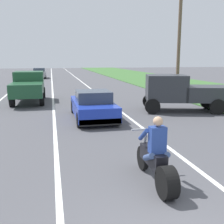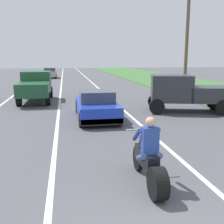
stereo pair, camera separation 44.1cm
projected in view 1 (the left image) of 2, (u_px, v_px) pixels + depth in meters
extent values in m
cube|color=white|center=(7.00, 95.00, 21.93)|extent=(0.14, 120.00, 0.01)
cube|color=white|center=(95.00, 92.00, 23.46)|extent=(0.14, 120.00, 0.01)
cube|color=white|center=(53.00, 93.00, 22.69)|extent=(0.14, 120.00, 0.01)
cube|color=#3D6B33|center=(202.00, 89.00, 25.59)|extent=(10.00, 120.00, 0.06)
cylinder|color=black|center=(167.00, 183.00, 5.64)|extent=(0.28, 0.69, 0.69)
cylinder|color=black|center=(143.00, 158.00, 7.13)|extent=(0.12, 0.63, 0.63)
cube|color=black|center=(153.00, 157.00, 6.37)|extent=(0.28, 1.10, 0.36)
cylinder|color=#B2B2B7|center=(144.00, 145.00, 6.98)|extent=(0.08, 0.36, 0.73)
cylinder|color=#A5A5AA|center=(145.00, 129.00, 6.88)|extent=(0.70, 0.05, 0.05)
cube|color=navy|center=(157.00, 140.00, 6.06)|extent=(0.36, 0.24, 0.60)
sphere|color=tan|center=(158.00, 121.00, 5.98)|extent=(0.22, 0.22, 0.22)
cylinder|color=#384C7A|center=(149.00, 157.00, 6.13)|extent=(0.14, 0.47, 0.32)
cylinder|color=navy|center=(144.00, 135.00, 6.29)|extent=(0.10, 0.51, 0.40)
cylinder|color=#384C7A|center=(164.00, 156.00, 6.21)|extent=(0.14, 0.47, 0.32)
cylinder|color=navy|center=(161.00, 133.00, 6.39)|extent=(0.10, 0.51, 0.40)
cube|color=#1E38B2|center=(93.00, 108.00, 13.15)|extent=(1.80, 4.30, 0.64)
cube|color=#333D4C|center=(93.00, 96.00, 12.85)|extent=(1.56, 1.70, 0.52)
cube|color=black|center=(100.00, 122.00, 11.24)|extent=(1.76, 0.20, 0.28)
cylinder|color=black|center=(74.00, 107.00, 14.56)|extent=(0.24, 0.64, 0.64)
cylinder|color=black|center=(103.00, 106.00, 14.90)|extent=(0.24, 0.64, 0.64)
cylinder|color=black|center=(80.00, 120.00, 11.49)|extent=(0.24, 0.64, 0.64)
cylinder|color=black|center=(117.00, 118.00, 11.83)|extent=(0.24, 0.64, 0.64)
cube|color=#1E4C2D|center=(29.00, 82.00, 18.82)|extent=(1.90, 2.10, 1.40)
cube|color=#333D4C|center=(29.00, 76.00, 19.08)|extent=(1.67, 0.29, 0.57)
cube|color=#1E4C2D|center=(27.00, 90.00, 16.72)|extent=(1.90, 2.70, 0.80)
cylinder|color=black|center=(18.00, 93.00, 19.57)|extent=(0.28, 0.80, 0.80)
cylinder|color=black|center=(43.00, 93.00, 19.94)|extent=(0.28, 0.80, 0.80)
cylinder|color=black|center=(12.00, 100.00, 16.36)|extent=(0.28, 0.80, 0.80)
cylinder|color=black|center=(42.00, 99.00, 16.73)|extent=(0.28, 0.80, 0.80)
cube|color=#2D3035|center=(166.00, 88.00, 14.92)|extent=(2.52, 2.38, 1.40)
cube|color=#333D4C|center=(160.00, 81.00, 14.86)|extent=(0.71, 1.69, 0.57)
cube|color=#2D3035|center=(207.00, 93.00, 14.88)|extent=(3.10, 2.53, 0.80)
cylinder|color=black|center=(152.00, 106.00, 14.27)|extent=(0.85, 0.48, 0.80)
cylinder|color=black|center=(149.00, 101.00, 15.97)|extent=(0.85, 0.48, 0.80)
cylinder|color=black|center=(217.00, 107.00, 14.12)|extent=(0.85, 0.48, 0.80)
cylinder|color=black|center=(207.00, 102.00, 15.83)|extent=(0.85, 0.48, 0.80)
cylinder|color=brown|center=(179.00, 40.00, 19.53)|extent=(0.24, 0.24, 8.28)
cube|color=#99999E|center=(40.00, 74.00, 39.64)|extent=(1.76, 4.00, 0.70)
cube|color=#333D4C|center=(39.00, 70.00, 39.33)|extent=(1.56, 2.00, 0.50)
cylinder|color=black|center=(35.00, 76.00, 40.88)|extent=(0.20, 0.60, 0.60)
cylinder|color=black|center=(46.00, 76.00, 41.21)|extent=(0.20, 0.60, 0.60)
cylinder|color=black|center=(33.00, 77.00, 38.19)|extent=(0.20, 0.60, 0.60)
cylinder|color=black|center=(45.00, 77.00, 38.53)|extent=(0.20, 0.60, 0.60)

